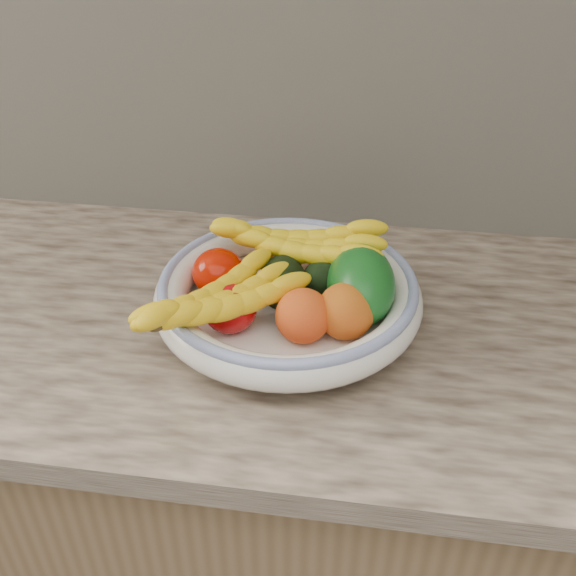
# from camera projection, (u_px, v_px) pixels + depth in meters

# --- Properties ---
(kitchen_counter) EXTENTS (2.44, 0.66, 1.40)m
(kitchen_counter) POSITION_uv_depth(u_px,v_px,m) (290.00, 493.00, 1.23)
(kitchen_counter) COLOR brown
(kitchen_counter) RESTS_ON ground
(fruit_bowl) EXTENTS (0.39, 0.39, 0.08)m
(fruit_bowl) POSITION_uv_depth(u_px,v_px,m) (288.00, 294.00, 0.94)
(fruit_bowl) COLOR white
(fruit_bowl) RESTS_ON kitchen_counter
(clementine_back_left) EXTENTS (0.06, 0.06, 0.05)m
(clementine_back_left) POSITION_uv_depth(u_px,v_px,m) (278.00, 256.00, 1.01)
(clementine_back_left) COLOR #FB5305
(clementine_back_left) RESTS_ON fruit_bowl
(clementine_back_right) EXTENTS (0.07, 0.07, 0.05)m
(clementine_back_right) POSITION_uv_depth(u_px,v_px,m) (318.00, 250.00, 1.03)
(clementine_back_right) COLOR orange
(clementine_back_right) RESTS_ON fruit_bowl
(clementine_back_mid) EXTENTS (0.06, 0.06, 0.04)m
(clementine_back_mid) POSITION_uv_depth(u_px,v_px,m) (287.00, 261.00, 1.00)
(clementine_back_mid) COLOR #FF6705
(clementine_back_mid) RESTS_ON fruit_bowl
(tomato_left) EXTENTS (0.11, 0.11, 0.07)m
(tomato_left) POSITION_uv_depth(u_px,v_px,m) (219.00, 272.00, 0.96)
(tomato_left) COLOR #BC1300
(tomato_left) RESTS_ON fruit_bowl
(tomato_near_left) EXTENTS (0.09, 0.09, 0.07)m
(tomato_near_left) POSITION_uv_depth(u_px,v_px,m) (230.00, 308.00, 0.88)
(tomato_near_left) COLOR #B4090B
(tomato_near_left) RESTS_ON fruit_bowl
(avocado_center) EXTENTS (0.09, 0.11, 0.07)m
(avocado_center) POSITION_uv_depth(u_px,v_px,m) (282.00, 282.00, 0.93)
(avocado_center) COLOR black
(avocado_center) RESTS_ON fruit_bowl
(avocado_right) EXTENTS (0.11, 0.10, 0.06)m
(avocado_right) POSITION_uv_depth(u_px,v_px,m) (329.00, 276.00, 0.95)
(avocado_right) COLOR black
(avocado_right) RESTS_ON fruit_bowl
(green_mango) EXTENTS (0.15, 0.17, 0.13)m
(green_mango) POSITION_uv_depth(u_px,v_px,m) (361.00, 284.00, 0.91)
(green_mango) COLOR #0E4F15
(green_mango) RESTS_ON fruit_bowl
(peach_front) EXTENTS (0.08, 0.08, 0.08)m
(peach_front) POSITION_uv_depth(u_px,v_px,m) (303.00, 316.00, 0.86)
(peach_front) COLOR orange
(peach_front) RESTS_ON fruit_bowl
(peach_right) EXTENTS (0.08, 0.08, 0.08)m
(peach_right) POSITION_uv_depth(u_px,v_px,m) (346.00, 311.00, 0.87)
(peach_right) COLOR orange
(peach_right) RESTS_ON fruit_bowl
(banana_bunch_back) EXTENTS (0.29, 0.12, 0.08)m
(banana_bunch_back) POSITION_uv_depth(u_px,v_px,m) (297.00, 248.00, 0.97)
(banana_bunch_back) COLOR yellow
(banana_bunch_back) RESTS_ON fruit_bowl
(banana_bunch_front) EXTENTS (0.26, 0.28, 0.08)m
(banana_bunch_front) POSITION_uv_depth(u_px,v_px,m) (219.00, 305.00, 0.86)
(banana_bunch_front) COLOR yellow
(banana_bunch_front) RESTS_ON fruit_bowl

